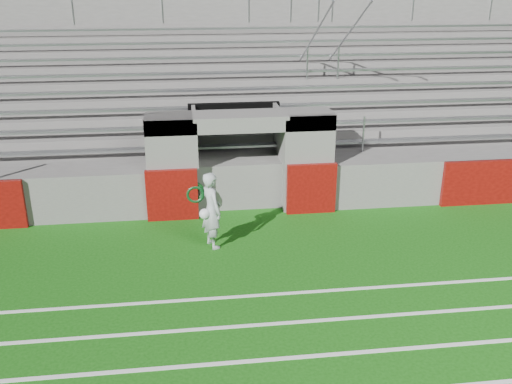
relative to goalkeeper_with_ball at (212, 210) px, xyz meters
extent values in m
plane|color=#13510D|center=(0.88, -1.30, -0.90)|extent=(90.00, 90.00, 0.00)
cube|color=white|center=(0.88, -4.30, -0.90)|extent=(28.00, 0.09, 0.01)
cube|color=white|center=(0.88, -3.30, -0.90)|extent=(28.00, 0.09, 0.01)
cube|color=white|center=(0.88, -2.30, -0.90)|extent=(28.00, 0.09, 0.01)
cube|color=#65625F|center=(-0.92, 2.20, 0.40)|extent=(1.20, 1.00, 2.60)
cube|color=#65625F|center=(2.68, 2.20, 0.40)|extent=(1.20, 1.00, 2.60)
cube|color=black|center=(0.88, 3.90, 0.35)|extent=(2.60, 0.20, 2.50)
cube|color=#65625F|center=(-0.27, 2.80, 0.35)|extent=(0.10, 2.20, 2.50)
cube|color=#65625F|center=(2.03, 2.80, 0.35)|extent=(0.10, 2.20, 2.50)
cube|color=#65625F|center=(0.88, 2.20, 1.50)|extent=(4.80, 1.00, 0.40)
cube|color=#65625F|center=(0.88, 6.05, 0.25)|extent=(26.00, 8.00, 0.20)
cube|color=#65625F|center=(0.88, 6.05, -0.38)|extent=(26.00, 8.00, 1.05)
cube|color=#5B0A07|center=(-0.92, 1.64, -0.23)|extent=(1.30, 0.15, 1.35)
cube|color=#5B0A07|center=(2.68, 1.64, -0.23)|extent=(1.30, 0.15, 1.35)
cube|color=#5B0A07|center=(7.38, 1.64, -0.28)|extent=(2.20, 0.15, 1.25)
cube|color=gray|center=(0.88, 3.12, 0.57)|extent=(23.00, 0.28, 0.06)
cube|color=#65625F|center=(0.88, 3.97, 0.54)|extent=(24.00, 0.75, 0.38)
cube|color=gray|center=(0.88, 3.87, 0.95)|extent=(23.00, 0.28, 0.06)
cube|color=#65625F|center=(0.88, 4.72, 0.73)|extent=(24.00, 0.75, 0.76)
cube|color=gray|center=(0.88, 4.62, 1.33)|extent=(23.00, 0.28, 0.06)
cube|color=#65625F|center=(0.88, 5.47, 0.92)|extent=(24.00, 0.75, 1.14)
cube|color=gray|center=(0.88, 5.37, 1.71)|extent=(23.00, 0.28, 0.06)
cube|color=#65625F|center=(0.88, 6.22, 1.11)|extent=(24.00, 0.75, 1.52)
cube|color=gray|center=(0.88, 6.12, 2.09)|extent=(23.00, 0.28, 0.06)
cube|color=#65625F|center=(0.88, 6.97, 1.30)|extent=(24.00, 0.75, 1.90)
cube|color=gray|center=(0.88, 6.87, 2.47)|extent=(23.00, 0.28, 0.06)
cube|color=#65625F|center=(0.88, 7.72, 1.49)|extent=(24.00, 0.75, 2.28)
cube|color=gray|center=(0.88, 7.62, 2.85)|extent=(23.00, 0.28, 0.06)
cube|color=#65625F|center=(0.88, 8.47, 1.68)|extent=(24.00, 0.75, 2.66)
cube|color=gray|center=(0.88, 8.37, 3.23)|extent=(23.00, 0.28, 0.06)
cube|color=#65625F|center=(0.88, 9.15, 1.74)|extent=(26.00, 0.60, 5.29)
cylinder|color=#A5A8AD|center=(3.38, 2.85, 0.85)|extent=(0.05, 0.05, 1.00)
cylinder|color=#A5A8AD|center=(3.38, 5.85, 2.37)|extent=(0.05, 0.05, 1.00)
cylinder|color=#A5A8AD|center=(3.38, 8.85, 3.89)|extent=(0.05, 0.05, 1.00)
cylinder|color=#A5A8AD|center=(3.38, 5.85, 2.87)|extent=(0.05, 6.02, 3.08)
cylinder|color=#A5A8AD|center=(4.38, 2.85, 0.85)|extent=(0.05, 0.05, 1.00)
cylinder|color=#A5A8AD|center=(4.38, 5.85, 2.37)|extent=(0.05, 0.05, 1.00)
cylinder|color=#A5A8AD|center=(4.38, 8.85, 3.89)|extent=(0.05, 0.05, 1.00)
cylinder|color=#A5A8AD|center=(4.38, 5.85, 2.87)|extent=(0.05, 6.02, 3.08)
cylinder|color=#A5A8AD|center=(-4.12, 8.85, 3.94)|extent=(0.05, 0.05, 1.10)
cylinder|color=#A5A8AD|center=(-1.12, 8.85, 3.94)|extent=(0.05, 0.05, 1.10)
cylinder|color=#A5A8AD|center=(1.88, 8.85, 3.94)|extent=(0.05, 0.05, 1.10)
cylinder|color=#A5A8AD|center=(4.88, 8.85, 3.94)|extent=(0.05, 0.05, 1.10)
cylinder|color=#A5A8AD|center=(7.88, 8.85, 3.94)|extent=(0.05, 0.05, 1.10)
cylinder|color=#A5A8AD|center=(10.88, 8.85, 3.94)|extent=(0.05, 0.05, 1.10)
imported|color=#AFB6B9|center=(0.00, 0.00, 0.00)|extent=(0.65, 0.77, 1.81)
sphere|color=white|center=(-0.16, -0.10, -0.04)|extent=(0.24, 0.24, 0.24)
torus|color=#0C3D13|center=(-0.33, 1.65, -0.16)|extent=(0.48, 0.09, 0.48)
torus|color=#0B3A17|center=(-0.33, 1.60, -0.22)|extent=(0.48, 0.09, 0.48)
camera|label=1|loc=(-0.49, -11.95, 5.07)|focal=40.00mm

